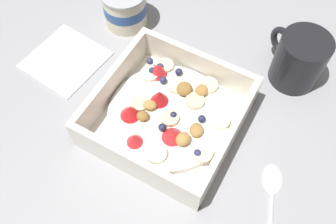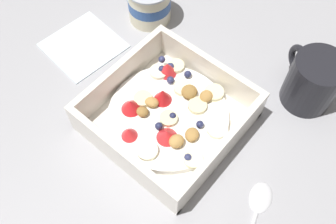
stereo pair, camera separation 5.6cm
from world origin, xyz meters
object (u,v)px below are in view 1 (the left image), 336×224
object	(u,v)px
fruit_bowl	(168,115)
folded_napkin	(65,59)
spoon	(273,195)
yogurt_cup	(125,7)
coffee_mug	(299,59)

from	to	relation	value
fruit_bowl	folded_napkin	bearing A→B (deg)	174.94
fruit_bowl	spoon	size ratio (longest dim) A/B	1.23
yogurt_cup	coffee_mug	xyz separation A→B (m)	(0.31, 0.03, 0.01)
fruit_bowl	spoon	bearing A→B (deg)	-10.58
yogurt_cup	coffee_mug	distance (m)	0.31
fruit_bowl	yogurt_cup	world-z (taller)	yogurt_cup
spoon	folded_napkin	size ratio (longest dim) A/B	1.42
coffee_mug	yogurt_cup	bearing A→B (deg)	-174.71
folded_napkin	yogurt_cup	bearing A→B (deg)	71.41
spoon	fruit_bowl	bearing A→B (deg)	169.42
fruit_bowl	spoon	world-z (taller)	fruit_bowl
spoon	yogurt_cup	bearing A→B (deg)	152.81
coffee_mug	folded_napkin	xyz separation A→B (m)	(-0.36, -0.16, -0.04)
yogurt_cup	spoon	bearing A→B (deg)	-27.19
fruit_bowl	folded_napkin	world-z (taller)	fruit_bowl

